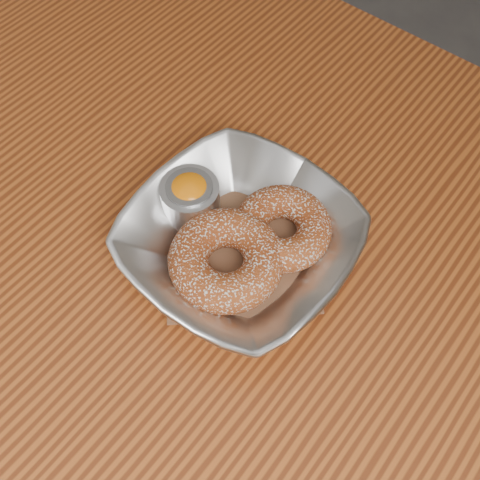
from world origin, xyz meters
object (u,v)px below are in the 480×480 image
Objects in this scene: donut_front at (226,260)px; donut_back at (282,228)px; table at (209,279)px; serving_bowl at (240,242)px; ramekin at (191,198)px.

donut_back is at bearing 72.67° from donut_front.
table is 0.14m from donut_front.
serving_bowl is at bearing -120.64° from donut_back.
ramekin reaches higher than serving_bowl.
table is at bearing -146.83° from donut_back.
table is 11.02× the size of donut_front.
serving_bowl is 0.07m from ramekin.
ramekin is at bearing -160.19° from donut_back.
ramekin reaches higher than table.
ramekin reaches higher than donut_back.
donut_front is 0.08m from ramekin.
ramekin is at bearing 156.91° from donut_front.
serving_bowl is at bearing 6.72° from table.
table is 20.56× the size of ramekin.
serving_bowl reaches higher than donut_front.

